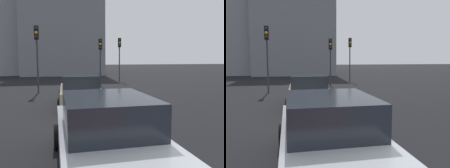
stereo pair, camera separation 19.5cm
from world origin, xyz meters
The scene contains 7 objects.
car_beige_right_lead centered at (8.01, 1.56, 0.74)m, with size 4.44×2.17×1.53m.
car_silver_right_second centered at (1.09, 1.63, 0.77)m, with size 4.76×2.15×1.62m.
traffic_light_near_left centered at (19.45, -3.28, 3.08)m, with size 0.32×0.29×4.30m.
traffic_light_near_right centered at (15.95, -0.78, 2.82)m, with size 0.32×0.30×3.92m.
traffic_light_far_left centered at (12.95, 3.95, 3.18)m, with size 0.32×0.29×4.44m.
building_facade_left centered at (34.88, 2.00, 7.04)m, with size 14.73×10.81×14.08m, color slate.
building_facade_center centered at (34.97, 10.00, 5.28)m, with size 11.13×10.33×10.57m, color gray.
Camera 2 is at (-3.61, 2.32, 2.35)m, focal length 38.35 mm.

